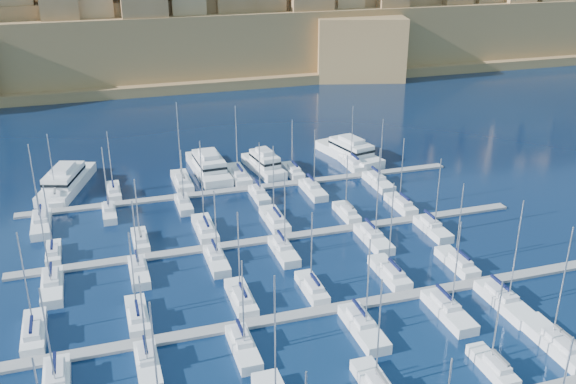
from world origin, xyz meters
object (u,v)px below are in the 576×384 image
object	(u,v)px
motor_yacht_b	(209,166)
motor_yacht_d	(350,151)
motor_yacht_a	(66,181)
sailboat_4	(493,366)
motor_yacht_c	(264,164)

from	to	relation	value
motor_yacht_b	motor_yacht_d	distance (m)	31.00
motor_yacht_a	motor_yacht_d	size ratio (longest dim) A/B	1.04
motor_yacht_b	motor_yacht_d	world-z (taller)	same
sailboat_4	motor_yacht_d	distance (m)	72.81
motor_yacht_a	motor_yacht_c	size ratio (longest dim) A/B	1.37
motor_yacht_b	motor_yacht_c	bearing A→B (deg)	-10.63
sailboat_4	motor_yacht_a	world-z (taller)	sailboat_4
motor_yacht_a	motor_yacht_d	bearing A→B (deg)	-0.35
motor_yacht_a	motor_yacht_c	xyz separation A→B (m)	(38.86, -2.43, 0.00)
sailboat_4	motor_yacht_c	xyz separation A→B (m)	(-7.57, 69.68, 1.01)
motor_yacht_d	sailboat_4	bearing A→B (deg)	-99.73
motor_yacht_b	motor_yacht_c	distance (m)	11.33
sailboat_4	motor_yacht_b	xyz separation A→B (m)	(-18.70, 71.77, 1.01)
motor_yacht_c	motor_yacht_d	xyz separation A→B (m)	(19.87, 2.07, -0.00)
motor_yacht_b	motor_yacht_a	bearing A→B (deg)	179.30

